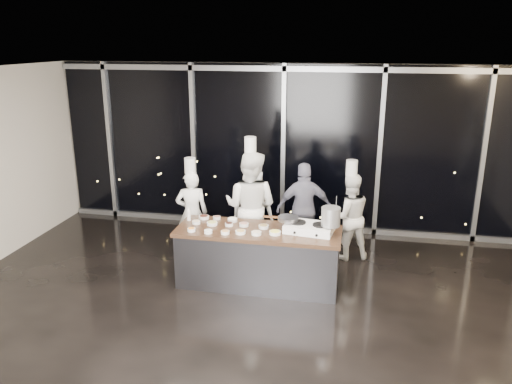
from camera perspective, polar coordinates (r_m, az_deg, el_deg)
ground at (r=7.06m, az=-1.19°, el=-13.76°), size 9.00×9.00×0.00m
room_shell at (r=6.18m, az=0.28°, el=4.25°), size 9.02×7.02×3.21m
window_wall at (r=9.65m, az=3.17°, el=4.97°), size 8.90×0.11×3.20m
demo_counter at (r=7.63m, az=0.26°, el=-7.43°), size 2.46×0.86×0.90m
stove at (r=7.38m, az=6.09°, el=-4.08°), size 0.75×0.52×0.14m
frying_pan at (r=7.43m, az=3.64°, el=-3.03°), size 0.56×0.35×0.05m
stock_pot at (r=7.25m, az=8.54°, el=-2.79°), size 0.31×0.31×0.27m
prep_bowls at (r=7.53m, az=-2.89°, el=-3.89°), size 1.40×0.72×0.05m
squeeze_bottle at (r=7.85m, az=-7.69°, el=-2.54°), size 0.06×0.06×0.21m
chef_far_left at (r=8.66m, az=-7.34°, el=-2.25°), size 0.63×0.50×1.72m
chef_left at (r=8.68m, az=-0.38°, el=-2.05°), size 0.74×0.48×1.75m
chef_center at (r=8.30m, az=-0.63°, el=-1.63°), size 1.03×0.86×2.12m
guest at (r=8.64m, az=5.54°, el=-1.93°), size 1.02×0.61×1.63m
chef_right at (r=8.58m, az=10.58°, el=-2.68°), size 0.87×0.76×1.72m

